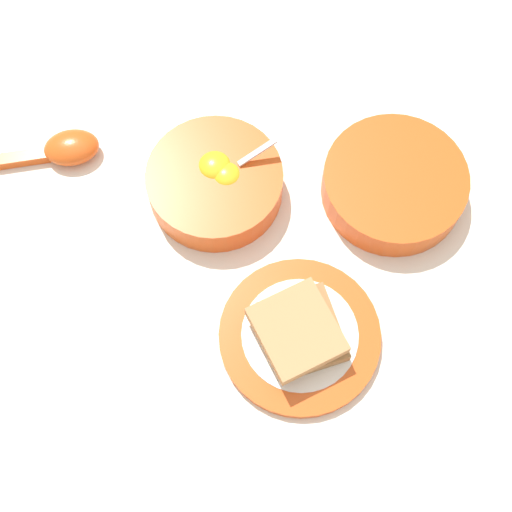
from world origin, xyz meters
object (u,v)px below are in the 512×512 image
toast_sandwich (300,331)px  soup_spoon (60,150)px  toast_plate (300,336)px  egg_bowl (215,182)px  congee_bowl (394,184)px

toast_sandwich → soup_spoon: size_ratio=0.66×
toast_plate → soup_spoon: 0.39m
egg_bowl → toast_sandwich: size_ratio=1.50×
toast_plate → toast_sandwich: (-0.00, 0.00, 0.03)m
toast_sandwich → soup_spoon: bearing=39.8°
toast_sandwich → egg_bowl: bearing=16.4°
egg_bowl → congee_bowl: 0.22m
toast_plate → egg_bowl: bearing=16.9°
soup_spoon → congee_bowl: size_ratio=0.96×
toast_plate → congee_bowl: congee_bowl is taller
egg_bowl → toast_plate: egg_bowl is taller
egg_bowl → toast_plate: size_ratio=0.89×
soup_spoon → congee_bowl: bearing=-108.2°
soup_spoon → egg_bowl: bearing=-115.5°
toast_plate → toast_sandwich: toast_sandwich is taller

